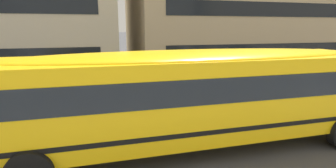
{
  "coord_description": "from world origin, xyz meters",
  "views": [
    {
      "loc": [
        -5.54,
        -8.7,
        3.76
      ],
      "look_at": [
        -3.37,
        -0.76,
        1.93
      ],
      "focal_mm": 27.36,
      "sensor_mm": 36.0,
      "label": 1
    }
  ],
  "objects": [
    {
      "name": "lane_centreline",
      "position": [
        0.0,
        0.0,
        0.0
      ],
      "size": [
        110.0,
        0.16,
        0.01
      ],
      "primitive_type": "cube",
      "color": "silver",
      "rests_on": "ground_plane"
    },
    {
      "name": "school_bus",
      "position": [
        -2.97,
        -1.53,
        1.84
      ],
      "size": [
        13.84,
        3.32,
        3.09
      ],
      "rotation": [
        0.0,
        0.0,
        3.14
      ],
      "color": "yellow",
      "rests_on": "ground_plane"
    },
    {
      "name": "sidewalk_far",
      "position": [
        0.0,
        7.7,
        0.01
      ],
      "size": [
        120.0,
        3.0,
        0.01
      ],
      "primitive_type": "cube",
      "color": "gray",
      "rests_on": "ground_plane"
    },
    {
      "name": "ground_plane",
      "position": [
        0.0,
        0.0,
        0.0
      ],
      "size": [
        400.0,
        400.0,
        0.0
      ],
      "primitive_type": "plane",
      "color": "#424244"
    },
    {
      "name": "parked_car_white_near_corner",
      "position": [
        9.03,
        5.21,
        0.84
      ],
      "size": [
        3.97,
        2.02,
        1.64
      ],
      "rotation": [
        0.0,
        0.0,
        -0.04
      ],
      "color": "silver",
      "rests_on": "ground_plane"
    }
  ]
}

